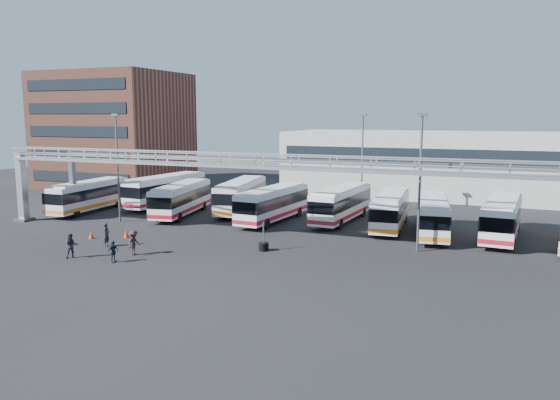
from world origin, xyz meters
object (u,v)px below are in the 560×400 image
at_px(pedestrian_a, 107,235).
at_px(light_pole_mid, 420,175).
at_px(bus_5, 341,203).
at_px(cone_left, 91,235).
at_px(bus_8, 502,217).
at_px(pedestrian_c, 134,243).
at_px(bus_2, 181,198).
at_px(tire_stack, 264,246).
at_px(bus_6, 390,209).
at_px(pedestrian_b, 71,246).
at_px(bus_1, 166,189).
at_px(light_pole_left, 118,162).
at_px(bus_3, 241,195).
at_px(pedestrian_d, 113,252).
at_px(bus_0, 89,195).
at_px(light_pole_back, 362,158).
at_px(cone_right, 126,234).
at_px(bus_4, 273,203).
at_px(bus_7, 433,215).

bearing_deg(pedestrian_a, light_pole_mid, -83.88).
relative_size(bus_5, cone_left, 16.40).
bearing_deg(bus_8, pedestrian_c, -143.71).
distance_m(bus_2, tire_stack, 17.04).
height_order(bus_6, pedestrian_b, bus_6).
bearing_deg(bus_1, light_pole_mid, -14.31).
relative_size(light_pole_left, bus_3, 0.90).
height_order(pedestrian_a, cone_left, pedestrian_a).
height_order(pedestrian_b, pedestrian_c, pedestrian_c).
bearing_deg(bus_8, bus_2, -174.67).
bearing_deg(pedestrian_d, cone_left, 61.87).
distance_m(bus_8, pedestrian_a, 31.72).
relative_size(bus_6, cone_left, 15.74).
bearing_deg(bus_2, bus_0, 179.40).
bearing_deg(pedestrian_d, light_pole_back, -12.05).
relative_size(bus_0, tire_stack, 4.89).
distance_m(light_pole_mid, bus_1, 31.12).
bearing_deg(bus_6, cone_right, -152.99).
distance_m(bus_4, bus_5, 6.51).
bearing_deg(pedestrian_c, cone_left, 65.14).
distance_m(bus_0, bus_7, 34.98).
height_order(bus_0, bus_4, bus_4).
height_order(bus_3, bus_5, bus_3).
height_order(bus_0, bus_7, bus_0).
height_order(pedestrian_b, cone_left, pedestrian_b).
xyz_separation_m(bus_3, bus_8, (25.33, -3.11, -0.03)).
bearing_deg(pedestrian_c, bus_4, -15.93).
bearing_deg(bus_1, bus_2, -36.95).
relative_size(light_pole_left, pedestrian_a, 5.45).
height_order(bus_0, cone_left, bus_0).
distance_m(bus_7, pedestrian_d, 25.92).
bearing_deg(bus_0, light_pole_left, -29.57).
xyz_separation_m(bus_1, pedestrian_a, (6.58, -17.84, -0.98)).
distance_m(light_pole_left, pedestrian_d, 15.88).
bearing_deg(tire_stack, bus_2, 143.31).
height_order(bus_4, bus_5, bus_5).
bearing_deg(bus_2, pedestrian_b, -94.07).
relative_size(bus_0, pedestrian_c, 5.87).
height_order(bus_8, pedestrian_b, bus_8).
bearing_deg(bus_0, bus_2, 6.64).
height_order(light_pole_back, bus_0, light_pole_back).
height_order(bus_2, bus_8, bus_8).
xyz_separation_m(light_pole_left, cone_left, (2.49, -6.80, -5.39)).
height_order(light_pole_mid, bus_7, light_pole_mid).
bearing_deg(bus_2, light_pole_mid, -24.25).
bearing_deg(bus_8, pedestrian_d, -140.25).
height_order(bus_2, pedestrian_b, bus_2).
xyz_separation_m(bus_0, cone_left, (9.09, -10.10, -1.45)).
relative_size(bus_6, bus_7, 0.99).
distance_m(bus_6, bus_7, 4.13).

